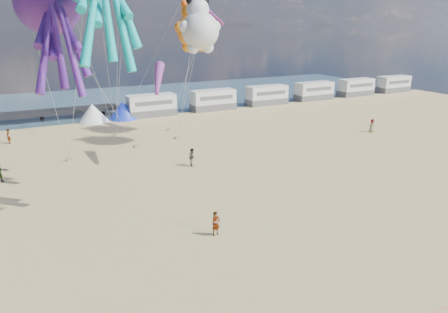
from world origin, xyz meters
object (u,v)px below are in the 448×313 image
(kite_panda, at_px, (200,31))
(windsock_right, at_px, (158,79))
(sandbag_d, at_px, (168,130))
(sandbag_e, at_px, (116,135))
(sandbag_a, at_px, (70,160))
(windsock_mid, at_px, (209,12))
(motorhome_1, at_px, (213,100))
(beachgoer_1, at_px, (192,157))
(motorhome_4, at_px, (356,87))
(beachgoer_6, at_px, (372,126))
(sandbag_b, at_px, (136,146))
(motorhome_2, at_px, (267,95))
(standing_person, at_px, (216,224))
(kite_octopus_purple, at_px, (48,3))
(motorhome_5, at_px, (393,84))
(sandbag_c, at_px, (177,138))
(tent_white, at_px, (93,113))
(kite_teddy_orange, at_px, (194,31))
(tent_blue, at_px, (123,110))
(motorhome_0, at_px, (152,105))
(motorhome_3, at_px, (314,91))
(beachgoer_5, at_px, (8,136))

(kite_panda, height_order, windsock_right, kite_panda)
(sandbag_d, distance_m, sandbag_e, 6.15)
(sandbag_a, xyz_separation_m, windsock_mid, (16.93, 5.12, 13.40))
(motorhome_1, xyz_separation_m, windsock_right, (-14.41, -19.41, 6.12))
(beachgoer_1, distance_m, windsock_mid, 18.60)
(motorhome_4, distance_m, windsock_mid, 37.38)
(sandbag_a, bearing_deg, beachgoer_6, -8.36)
(sandbag_b, xyz_separation_m, windsock_right, (1.06, -5.42, 7.51))
(motorhome_2, xyz_separation_m, windsock_right, (-23.91, -19.41, 6.12))
(standing_person, relative_size, sandbag_a, 3.08)
(kite_octopus_purple, relative_size, windsock_right, 2.75)
(beachgoer_1, distance_m, kite_octopus_purple, 17.41)
(motorhome_2, height_order, motorhome_5, same)
(sandbag_c, height_order, windsock_mid, windsock_mid)
(tent_white, relative_size, kite_octopus_purple, 0.34)
(kite_octopus_purple, bearing_deg, kite_teddy_orange, 13.98)
(tent_blue, bearing_deg, sandbag_c, -76.69)
(kite_teddy_orange, bearing_deg, kite_octopus_purple, -175.25)
(sandbag_d, bearing_deg, sandbag_c, -93.62)
(motorhome_4, xyz_separation_m, standing_person, (-44.48, -34.37, -0.73))
(motorhome_5, height_order, kite_octopus_purple, kite_octopus_purple)
(motorhome_0, bearing_deg, kite_teddy_orange, -79.88)
(motorhome_4, distance_m, sandbag_b, 46.17)
(sandbag_c, bearing_deg, motorhome_3, 23.38)
(beachgoer_6, relative_size, sandbag_a, 3.15)
(motorhome_2, bearing_deg, standing_person, -126.55)
(beachgoer_1, bearing_deg, sandbag_a, 74.69)
(motorhome_1, xyz_separation_m, motorhome_4, (28.50, 0.00, 0.00))
(tent_white, xyz_separation_m, kite_teddy_orange, (10.00, -11.19, 10.31))
(standing_person, height_order, kite_teddy_orange, kite_teddy_orange)
(tent_blue, distance_m, beachgoer_6, 32.14)
(standing_person, distance_m, beachgoer_6, 30.59)
(tent_white, height_order, sandbag_a, tent_white)
(standing_person, bearing_deg, kite_octopus_purple, 99.77)
(motorhome_0, bearing_deg, motorhome_5, 0.00)
(windsock_mid, bearing_deg, beachgoer_6, -41.14)
(beachgoer_1, distance_m, sandbag_c, 9.48)
(beachgoer_5, bearing_deg, windsock_right, 49.68)
(tent_white, relative_size, kite_teddy_orange, 0.62)
(standing_person, height_order, beachgoer_6, beachgoer_6)
(tent_white, xyz_separation_m, sandbag_d, (7.26, -8.91, -1.09))
(tent_blue, height_order, standing_person, tent_blue)
(beachgoer_1, relative_size, beachgoer_6, 1.03)
(windsock_right, bearing_deg, motorhome_0, 99.27)
(motorhome_5, xyz_separation_m, sandbag_b, (-53.48, -13.99, -1.39))
(kite_octopus_purple, bearing_deg, windsock_right, -25.86)
(motorhome_0, distance_m, beachgoer_5, 19.06)
(standing_person, height_order, sandbag_c, standing_person)
(beachgoer_5, bearing_deg, motorhome_1, 107.92)
(motorhome_3, distance_m, standing_person, 49.04)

